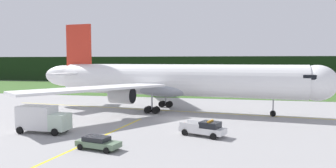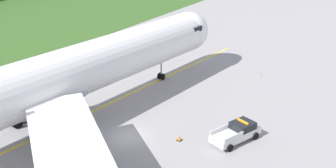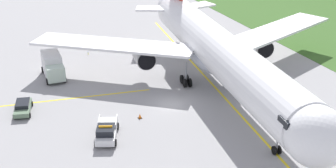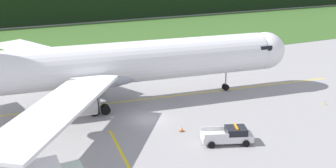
# 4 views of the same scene
# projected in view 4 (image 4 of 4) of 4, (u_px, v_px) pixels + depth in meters

# --- Properties ---
(ground) EXTENTS (320.00, 320.00, 0.00)m
(ground) POSITION_uv_depth(u_px,v_px,m) (148.00, 120.00, 50.16)
(ground) COLOR gray
(grass_verge) EXTENTS (320.00, 47.07, 0.04)m
(grass_verge) POSITION_uv_depth(u_px,v_px,m) (63.00, 43.00, 93.01)
(grass_verge) COLOR #365C24
(grass_verge) RESTS_ON ground
(distant_tree_line) EXTENTS (288.00, 5.72, 10.58)m
(distant_tree_line) POSITION_uv_depth(u_px,v_px,m) (40.00, 5.00, 115.91)
(distant_tree_line) COLOR black
(distant_tree_line) RESTS_ON ground
(taxiway_centerline_main) EXTENTS (67.95, 7.84, 0.01)m
(taxiway_centerline_main) POSITION_uv_depth(u_px,v_px,m) (118.00, 102.00, 55.96)
(taxiway_centerline_main) COLOR yellow
(taxiway_centerline_main) RESTS_ON ground
(airliner) EXTENTS (53.08, 47.09, 15.87)m
(airliner) POSITION_uv_depth(u_px,v_px,m) (112.00, 65.00, 54.12)
(airliner) COLOR white
(airliner) RESTS_ON ground
(ops_pickup_truck) EXTENTS (5.77, 3.78, 1.94)m
(ops_pickup_truck) POSITION_uv_depth(u_px,v_px,m) (229.00, 135.00, 43.75)
(ops_pickup_truck) COLOR silver
(ops_pickup_truck) RESTS_ON ground
(apron_cone) EXTENTS (0.47, 0.47, 0.59)m
(apron_cone) POSITION_uv_depth(u_px,v_px,m) (182.00, 129.00, 46.81)
(apron_cone) COLOR black
(apron_cone) RESTS_ON ground
(taxiway_edge_light_east) EXTENTS (0.12, 0.12, 0.49)m
(taxiway_edge_light_east) POSITION_uv_depth(u_px,v_px,m) (325.00, 103.00, 55.00)
(taxiway_edge_light_east) COLOR yellow
(taxiway_edge_light_east) RESTS_ON ground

